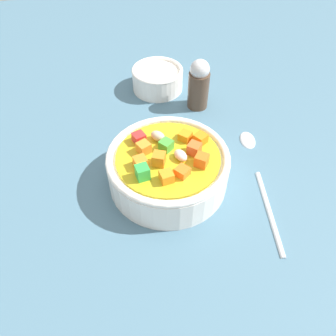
# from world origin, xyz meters

# --- Properties ---
(ground_plane) EXTENTS (1.40, 1.40, 0.02)m
(ground_plane) POSITION_xyz_m (0.00, 0.00, -0.01)
(ground_plane) COLOR #42667A
(soup_bowl_main) EXTENTS (0.16, 0.16, 0.07)m
(soup_bowl_main) POSITION_xyz_m (-0.00, -0.00, 0.03)
(soup_bowl_main) COLOR white
(soup_bowl_main) RESTS_ON ground_plane
(spoon) EXTENTS (0.04, 0.21, 0.01)m
(spoon) POSITION_xyz_m (0.13, 0.01, 0.00)
(spoon) COLOR silver
(spoon) RESTS_ON ground_plane
(side_bowl_small) EXTENTS (0.09, 0.09, 0.04)m
(side_bowl_small) POSITION_xyz_m (0.02, 0.22, 0.02)
(side_bowl_small) COLOR white
(side_bowl_small) RESTS_ON ground_plane
(pepper_shaker) EXTENTS (0.03, 0.03, 0.08)m
(pepper_shaker) POSITION_xyz_m (0.08, 0.16, 0.04)
(pepper_shaker) COLOR #4C3828
(pepper_shaker) RESTS_ON ground_plane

